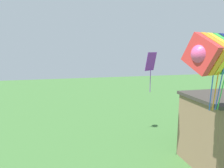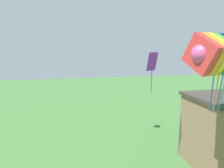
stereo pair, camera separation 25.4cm
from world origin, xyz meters
The scene contains 2 objects.
kite_rainbow_parafoil centered at (4.89, 7.08, 8.45)m, with size 3.27×2.79×4.02m.
kite_purple_streamer centered at (3.67, 12.02, 7.58)m, with size 0.99×0.69×2.89m.
Camera 2 is at (-2.48, -2.63, 8.78)m, focal length 35.00 mm.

